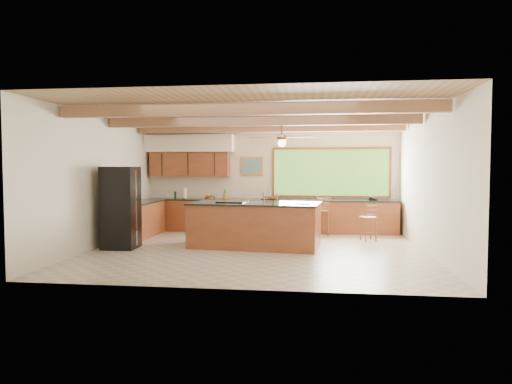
# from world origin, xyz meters

# --- Properties ---
(ground) EXTENTS (7.20, 7.20, 0.00)m
(ground) POSITION_xyz_m (0.00, 0.00, 0.00)
(ground) COLOR beige
(ground) RESTS_ON ground
(room_shell) EXTENTS (7.27, 6.54, 3.02)m
(room_shell) POSITION_xyz_m (-0.17, 0.65, 2.21)
(room_shell) COLOR beige
(room_shell) RESTS_ON ground
(counter_run) EXTENTS (7.12, 3.10, 1.23)m
(counter_run) POSITION_xyz_m (-0.82, 2.52, 0.46)
(counter_run) COLOR brown
(counter_run) RESTS_ON ground
(island) EXTENTS (3.03, 1.67, 1.03)m
(island) POSITION_xyz_m (-0.10, 0.43, 0.51)
(island) COLOR brown
(island) RESTS_ON ground
(refrigerator) EXTENTS (0.73, 0.71, 1.83)m
(refrigerator) POSITION_xyz_m (-3.05, -0.14, 0.91)
(refrigerator) COLOR black
(refrigerator) RESTS_ON ground
(bar_stool_a) EXTENTS (0.46, 0.46, 1.19)m
(bar_stool_a) POSITION_xyz_m (0.18, 1.54, 0.70)
(bar_stool_a) COLOR brown
(bar_stool_a) RESTS_ON ground
(bar_stool_b) EXTENTS (0.40, 0.40, 0.95)m
(bar_stool_b) POSITION_xyz_m (1.00, 2.29, 0.56)
(bar_stool_b) COLOR brown
(bar_stool_b) RESTS_ON ground
(bar_stool_c) EXTENTS (0.46, 0.46, 1.08)m
(bar_stool_c) POSITION_xyz_m (1.42, 2.39, 0.64)
(bar_stool_c) COLOR brown
(bar_stool_c) RESTS_ON ground
(bar_stool_d) EXTENTS (0.44, 0.44, 0.96)m
(bar_stool_d) POSITION_xyz_m (2.56, 1.55, 0.57)
(bar_stool_d) COLOR brown
(bar_stool_d) RESTS_ON ground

